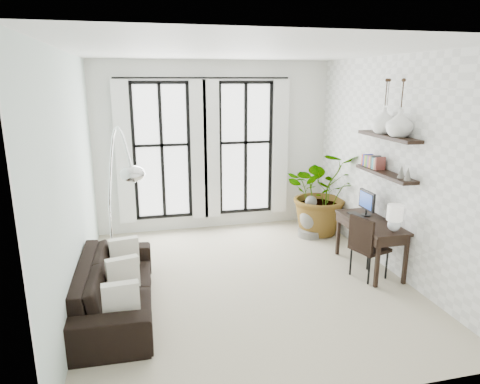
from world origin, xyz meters
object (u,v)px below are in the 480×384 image
object	(u,v)px
sofa	(115,286)
arc_lamp	(118,164)
desk	(372,225)
desk_chair	(366,244)
plant	(323,192)
buddha	(310,220)

from	to	relation	value
sofa	arc_lamp	bearing A→B (deg)	-6.82
sofa	desk	world-z (taller)	desk
desk	desk_chair	world-z (taller)	desk
plant	buddha	bearing A→B (deg)	-152.98
sofa	arc_lamp	distance (m)	1.60
plant	desk_chair	world-z (taller)	plant
sofa	arc_lamp	size ratio (longest dim) A/B	1.00
plant	desk	size ratio (longest dim) A/B	1.23
desk	buddha	xyz separation A→B (m)	(-0.33, 1.57, -0.39)
desk_chair	arc_lamp	bearing A→B (deg)	153.08
desk	arc_lamp	xyz separation A→B (m)	(-3.64, 0.37, 1.04)
arc_lamp	buddha	size ratio (longest dim) A/B	2.89
sofa	desk	xyz separation A→B (m)	(3.75, 0.33, 0.39)
arc_lamp	desk	bearing A→B (deg)	-5.79
plant	desk_chair	bearing A→B (deg)	-95.35
desk	plant	bearing A→B (deg)	91.53
desk	buddha	size ratio (longest dim) A/B	1.67
sofa	plant	xyz separation A→B (m)	(3.70, 2.05, 0.47)
desk	desk_chair	xyz separation A→B (m)	(-0.23, -0.24, -0.18)
desk	arc_lamp	world-z (taller)	arc_lamp
desk	buddha	distance (m)	1.66
desk	desk_chair	distance (m)	0.38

